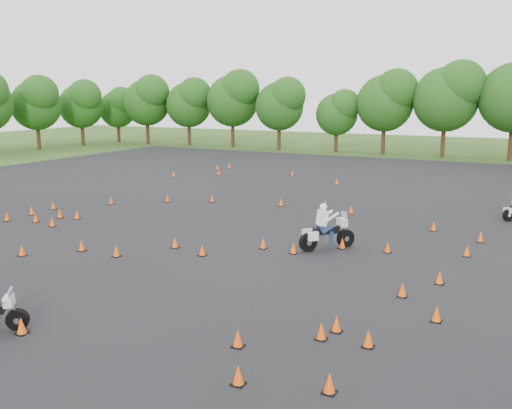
# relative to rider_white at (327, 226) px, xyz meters

# --- Properties ---
(ground) EXTENTS (140.00, 140.00, 0.00)m
(ground) POSITION_rel_rider_white_xyz_m (-4.28, -2.13, -0.99)
(ground) COLOR #2D5119
(ground) RESTS_ON ground
(asphalt_pad) EXTENTS (62.00, 62.00, 0.00)m
(asphalt_pad) POSITION_rel_rider_white_xyz_m (-4.28, 3.87, -0.98)
(asphalt_pad) COLOR black
(asphalt_pad) RESTS_ON ground
(treeline) EXTENTS (87.35, 32.01, 10.45)m
(treeline) POSITION_rel_rider_white_xyz_m (-3.05, 33.18, 3.58)
(treeline) COLOR #204D16
(treeline) RESTS_ON ground
(traffic_cones) EXTENTS (30.77, 32.85, 0.45)m
(traffic_cones) POSITION_rel_rider_white_xyz_m (-4.21, 2.28, -0.76)
(traffic_cones) COLOR #FB530A
(traffic_cones) RESTS_ON asphalt_pad
(rider_white) EXTENTS (2.24, 2.45, 1.96)m
(rider_white) POSITION_rel_rider_white_xyz_m (0.00, 0.00, 0.00)
(rider_white) COLOR white
(rider_white) RESTS_ON ground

